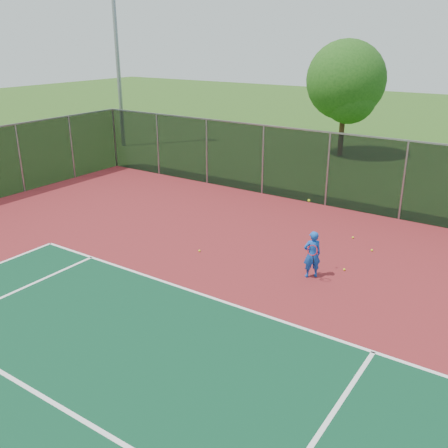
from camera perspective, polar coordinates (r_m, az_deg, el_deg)
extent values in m
plane|color=#285117|center=(10.24, -0.26, -18.96)|extent=(120.00, 120.00, 0.00)
cube|color=maroon|center=(11.61, 5.46, -13.62)|extent=(30.00, 20.00, 0.02)
cube|color=white|center=(11.78, 16.72, -13.83)|extent=(22.00, 0.10, 0.00)
cube|color=black|center=(19.70, 19.84, 4.65)|extent=(30.00, 0.04, 3.00)
cube|color=gray|center=(19.37, 20.38, 8.91)|extent=(30.00, 0.06, 0.06)
imported|color=blue|center=(14.43, 10.04, -3.43)|extent=(0.60, 0.60, 1.41)
cylinder|color=black|center=(14.17, 10.17, -3.95)|extent=(0.03, 0.15, 0.27)
torus|color=#A51414|center=(13.97, 10.08, -2.98)|extent=(0.30, 0.13, 0.29)
sphere|color=yellow|center=(14.07, 9.67, 2.68)|extent=(0.07, 0.07, 0.07)
sphere|color=yellow|center=(16.85, 16.54, -2.88)|extent=(0.07, 0.07, 0.07)
sphere|color=yellow|center=(17.72, 14.51, -1.50)|extent=(0.07, 0.07, 0.07)
sphere|color=yellow|center=(16.13, -2.82, -3.07)|extent=(0.07, 0.07, 0.07)
sphere|color=yellow|center=(15.28, 13.58, -5.07)|extent=(0.07, 0.07, 0.07)
cylinder|color=gray|center=(32.33, -12.15, 19.03)|extent=(0.24, 0.24, 11.75)
cylinder|color=#3A2215|center=(30.05, 13.26, 9.94)|extent=(0.30, 0.30, 2.48)
sphere|color=#1C4913|center=(29.67, 13.75, 15.69)|extent=(4.41, 4.41, 4.41)
sphere|color=#1C4913|center=(29.33, 14.14, 13.98)|extent=(3.03, 3.03, 3.03)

